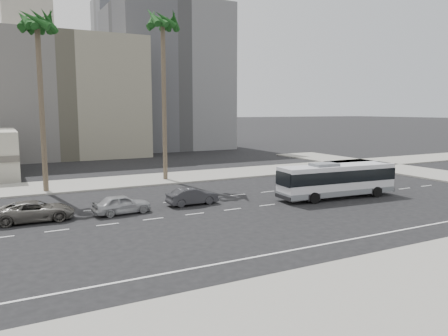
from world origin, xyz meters
TOP-DOWN VIEW (x-y plane):
  - ground at (0.00, 0.00)m, footprint 700.00×700.00m
  - sidewalk_north at (0.00, 15.50)m, footprint 120.00×7.00m
  - edge_stripe at (-20.00, -9.50)m, footprint 80.00×0.15m
  - midrise_beige_west at (-12.00, 45.00)m, footprint 24.00×18.00m
  - midrise_gray_center at (8.00, 52.00)m, footprint 20.00×20.00m
  - civic_tower at (-2.00, 250.00)m, footprint 42.00×42.00m
  - highrise_right at (45.00, 230.00)m, footprint 26.00×26.00m
  - highrise_far at (70.00, 260.00)m, footprint 22.00×22.00m
  - city_bus at (3.56, -0.30)m, footprint 10.35×3.00m
  - car_a at (-7.93, 2.86)m, footprint 1.49×3.97m
  - car_b at (-13.43, 2.47)m, footprint 1.93×4.09m
  - car_c at (-18.93, 3.05)m, footprint 2.46×4.94m
  - palm_near at (-5.81, 14.61)m, footprint 5.04×5.04m
  - palm_mid at (-17.31, 13.32)m, footprint 5.05×5.05m

SIDE VIEW (x-z plane):
  - ground at x=0.00m, z-range 0.00..0.00m
  - edge_stripe at x=-20.00m, z-range 0.00..0.02m
  - sidewalk_north at x=0.00m, z-range 0.00..0.15m
  - car_a at x=-7.93m, z-range 0.00..1.29m
  - car_c at x=-18.93m, z-range 0.00..1.35m
  - car_b at x=-13.43m, z-range 0.00..1.35m
  - city_bus at x=3.56m, z-range 0.07..3.01m
  - midrise_beige_west at x=-12.00m, z-range 0.00..18.00m
  - midrise_gray_center at x=8.00m, z-range 0.00..26.00m
  - palm_mid at x=-17.31m, z-range 6.24..21.85m
  - palm_near at x=-5.81m, z-range 6.89..23.85m
  - highrise_far at x=70.00m, z-range 0.00..60.00m
  - highrise_right at x=45.00m, z-range 0.00..70.00m
  - civic_tower at x=-2.00m, z-range -25.67..103.33m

